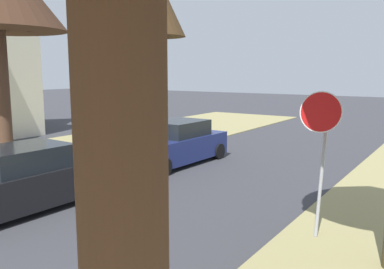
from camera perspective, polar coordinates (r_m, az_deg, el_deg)
name	(u,v)px	position (r m, az deg, el deg)	size (l,w,h in m)	color
stop_sign_far	(321,133)	(8.28, 17.70, 0.23)	(0.82, 0.56, 2.94)	#9EA0A5
parked_sedan_black	(18,182)	(10.71, -23.34, -6.11)	(2.08, 4.46, 1.57)	black
parked_sedan_navy	(176,144)	(14.89, -2.34, -1.35)	(2.08, 4.46, 1.57)	navy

